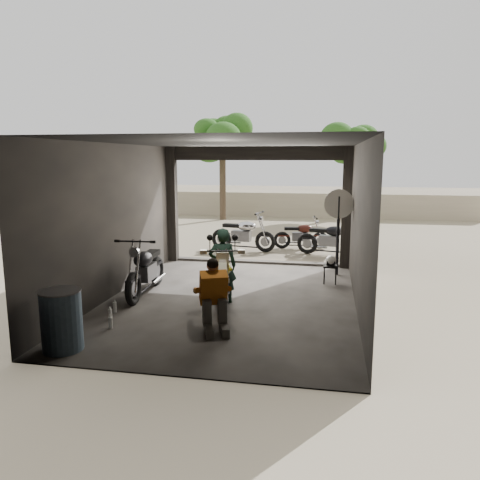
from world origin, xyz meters
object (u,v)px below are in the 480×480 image
(outside_bike_b, at_px, (301,233))
(outside_bike_c, at_px, (331,236))
(left_bike, at_px, (145,265))
(stool, at_px, (330,268))
(sign_post, at_px, (338,219))
(oil_drum, at_px, (62,321))
(mechanic, at_px, (214,298))
(outside_bike_a, at_px, (243,231))
(rider, at_px, (223,266))
(main_bike, at_px, (223,275))
(helmet, at_px, (331,260))

(outside_bike_b, relative_size, outside_bike_c, 0.88)
(left_bike, relative_size, outside_bike_b, 1.23)
(stool, distance_m, sign_post, 1.36)
(outside_bike_c, relative_size, sign_post, 0.82)
(oil_drum, bearing_deg, mechanic, 30.10)
(outside_bike_a, xyz_separation_m, rider, (0.56, -5.39, 0.14))
(left_bike, xyz_separation_m, outside_bike_a, (1.18, 5.13, -0.02))
(main_bike, relative_size, rider, 1.23)
(stool, bearing_deg, outside_bike_a, 127.60)
(main_bike, bearing_deg, sign_post, 38.67)
(left_bike, height_order, outside_bike_b, left_bike)
(main_bike, xyz_separation_m, mechanic, (0.18, -1.41, -0.03))
(outside_bike_c, relative_size, stool, 3.98)
(outside_bike_b, distance_m, stool, 4.29)
(left_bike, relative_size, oil_drum, 2.02)
(sign_post, bearing_deg, mechanic, -111.26)
(main_bike, xyz_separation_m, helmet, (2.11, 2.06, -0.07))
(rider, bearing_deg, helmet, -153.42)
(stool, xyz_separation_m, sign_post, (0.17, 0.83, 1.07))
(outside_bike_b, xyz_separation_m, outside_bike_c, (0.92, -0.93, 0.07))
(mechanic, bearing_deg, outside_bike_a, 75.01)
(outside_bike_c, xyz_separation_m, oil_drum, (-4.01, -7.93, -0.12))
(mechanic, bearing_deg, left_bike, 115.43)
(outside_bike_b, bearing_deg, rider, 160.04)
(stool, bearing_deg, outside_bike_b, 102.32)
(outside_bike_c, height_order, oil_drum, outside_bike_c)
(sign_post, bearing_deg, helmet, -96.12)
(main_bike, bearing_deg, outside_bike_c, 55.21)
(mechanic, relative_size, stool, 2.69)
(stool, bearing_deg, oil_drum, -130.60)
(outside_bike_b, relative_size, sign_post, 0.71)
(outside_bike_a, height_order, mechanic, outside_bike_a)
(outside_bike_b, bearing_deg, helmet, -176.06)
(left_bike, bearing_deg, outside_bike_a, 74.39)
(main_bike, distance_m, left_bike, 1.83)
(helmet, distance_m, sign_post, 1.21)
(outside_bike_b, height_order, mechanic, mechanic)
(outside_bike_a, relative_size, mechanic, 1.55)
(helmet, bearing_deg, main_bike, -145.11)
(outside_bike_b, xyz_separation_m, sign_post, (1.08, -3.36, 0.91))
(stool, relative_size, oil_drum, 0.47)
(main_bike, distance_m, oil_drum, 3.24)
(main_bike, height_order, rider, rider)
(rider, distance_m, stool, 2.87)
(main_bike, bearing_deg, helmet, 31.20)
(main_bike, relative_size, outside_bike_c, 1.07)
(helmet, bearing_deg, left_bike, -166.68)
(left_bike, relative_size, sign_post, 0.88)
(left_bike, bearing_deg, rider, -11.09)
(helmet, bearing_deg, sign_post, 69.80)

